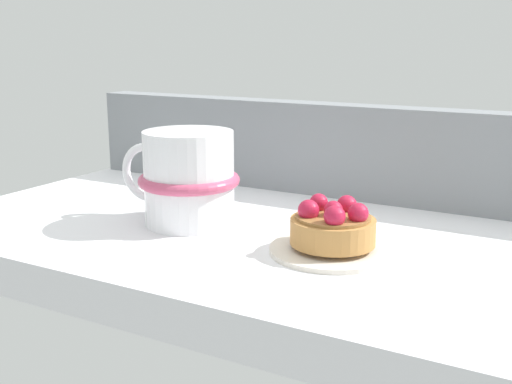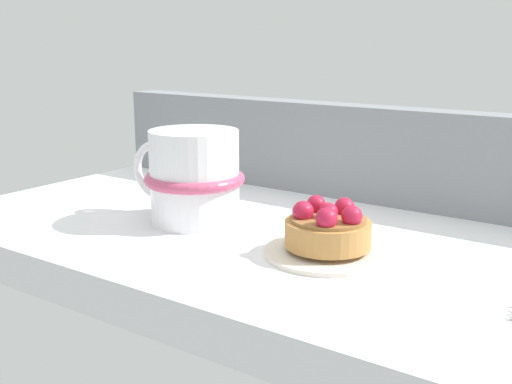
{
  "view_description": "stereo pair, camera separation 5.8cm",
  "coord_description": "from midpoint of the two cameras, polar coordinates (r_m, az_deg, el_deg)",
  "views": [
    {
      "loc": [
        22.95,
        -51.81,
        18.08
      ],
      "look_at": [
        -4.63,
        -2.66,
        4.28
      ],
      "focal_mm": 44.82,
      "sensor_mm": 36.0,
      "label": 1
    },
    {
      "loc": [
        27.85,
        -48.71,
        18.08
      ],
      "look_at": [
        -4.63,
        -2.66,
        4.28
      ],
      "focal_mm": 44.82,
      "sensor_mm": 36.0,
      "label": 2
    }
  ],
  "objects": [
    {
      "name": "window_rail_back",
      "position": [
        0.72,
        8.24,
        3.41
      ],
      "size": [
        74.68,
        3.75,
        10.57
      ],
      "primitive_type": "cube",
      "color": "gray",
      "rests_on": "ground_plane"
    },
    {
      "name": "raspberry_tart",
      "position": [
        0.54,
        3.85,
        -3.08
      ],
      "size": [
        7.28,
        7.28,
        3.96
      ],
      "color": "#B77F42",
      "rests_on": "dessert_plate"
    },
    {
      "name": "ground_plane",
      "position": [
        0.6,
        2.36,
        -5.73
      ],
      "size": [
        76.2,
        35.93,
        3.66
      ],
      "primitive_type": "cube",
      "color": "white"
    },
    {
      "name": "dessert_plate",
      "position": [
        0.55,
        3.82,
        -5.08
      ],
      "size": [
        10.84,
        10.84,
        0.83
      ],
      "color": "silver",
      "rests_on": "ground_plane"
    },
    {
      "name": "coffee_mug",
      "position": [
        0.63,
        -8.77,
        1.21
      ],
      "size": [
        13.27,
        9.95,
        9.22
      ],
      "color": "white",
      "rests_on": "ground_plane"
    }
  ]
}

